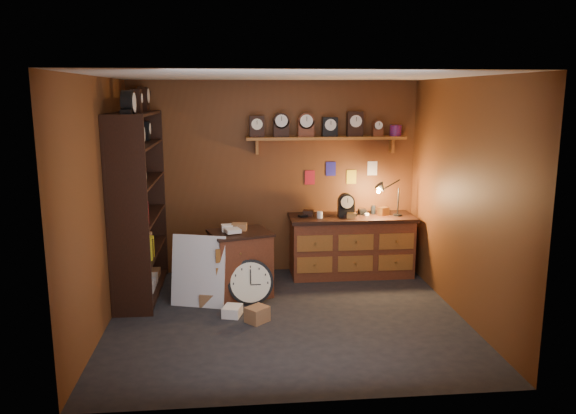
{
  "coord_description": "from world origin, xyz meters",
  "views": [
    {
      "loc": [
        -0.58,
        -6.02,
        2.52
      ],
      "look_at": [
        0.05,
        0.35,
        1.22
      ],
      "focal_mm": 35.0,
      "sensor_mm": 36.0,
      "label": 1
    }
  ],
  "objects_px": {
    "shelving_unit": "(136,197)",
    "workbench": "(351,242)",
    "low_cabinet": "(241,261)",
    "big_round_clock": "(251,282)"
  },
  "relations": [
    {
      "from": "shelving_unit",
      "to": "low_cabinet",
      "type": "height_order",
      "value": "shelving_unit"
    },
    {
      "from": "workbench",
      "to": "low_cabinet",
      "type": "xyz_separation_m",
      "value": [
        -1.56,
        -0.67,
        -0.03
      ]
    },
    {
      "from": "shelving_unit",
      "to": "workbench",
      "type": "distance_m",
      "value": 2.99
    },
    {
      "from": "big_round_clock",
      "to": "shelving_unit",
      "type": "bearing_deg",
      "value": 160.64
    },
    {
      "from": "workbench",
      "to": "low_cabinet",
      "type": "bearing_deg",
      "value": -156.7
    },
    {
      "from": "low_cabinet",
      "to": "big_round_clock",
      "type": "distance_m",
      "value": 0.38
    },
    {
      "from": "low_cabinet",
      "to": "big_round_clock",
      "type": "height_order",
      "value": "low_cabinet"
    },
    {
      "from": "shelving_unit",
      "to": "big_round_clock",
      "type": "xyz_separation_m",
      "value": [
        1.4,
        -0.49,
        -0.98
      ]
    },
    {
      "from": "workbench",
      "to": "big_round_clock",
      "type": "height_order",
      "value": "workbench"
    },
    {
      "from": "shelving_unit",
      "to": "workbench",
      "type": "height_order",
      "value": "shelving_unit"
    }
  ]
}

